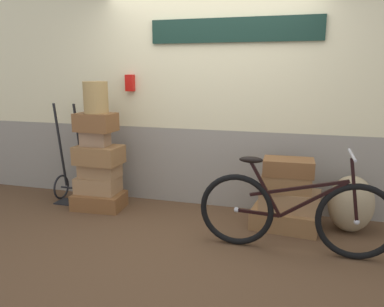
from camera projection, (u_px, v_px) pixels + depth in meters
The scene contains 16 objects.
ground at pixel (192, 231), 4.09m from camera, with size 10.10×5.20×0.06m, color #513823.
station_building at pixel (213, 97), 4.58m from camera, with size 8.10×0.74×2.66m.
suitcase_0 at pixel (99, 201), 4.66m from camera, with size 0.59×0.40×0.19m, color brown.
suitcase_1 at pixel (98, 184), 4.66m from camera, with size 0.50×0.34×0.19m, color #9E754C.
suitcase_2 at pixel (100, 170), 4.62m from camera, with size 0.46×0.29×0.18m, color #9E754C.
suitcase_3 at pixel (99, 155), 4.54m from camera, with size 0.53×0.36×0.22m, color olive.
suitcase_4 at pixel (95, 139), 4.51m from camera, with size 0.31×0.21×0.18m, color #937051.
suitcase_5 at pixel (96, 122), 4.46m from camera, with size 0.45×0.31×0.21m, color brown.
suitcase_6 at pixel (285, 219), 4.06m from camera, with size 0.69×0.41×0.20m, color olive.
suitcase_7 at pixel (290, 200), 4.04m from camera, with size 0.61×0.35×0.21m, color #9E754C.
suitcase_8 at pixel (286, 182), 4.00m from camera, with size 0.50×0.34×0.18m, color olive.
suitcase_9 at pixel (288, 167), 3.94m from camera, with size 0.51×0.31×0.17m, color brown.
wicker_basket at pixel (96, 97), 4.40m from camera, with size 0.28×0.28×0.36m, color #A8844C.
luggage_trolley at pixel (72, 179), 4.89m from camera, with size 0.37×0.38×1.26m.
burlap_sack at pixel (351, 204), 3.95m from camera, with size 0.46×0.39×0.60m, color #9E8966.
bicycle at pixel (294, 213), 3.49m from camera, with size 1.77×0.46×0.96m.
Camera 1 is at (1.06, -3.66, 1.66)m, focal length 35.70 mm.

